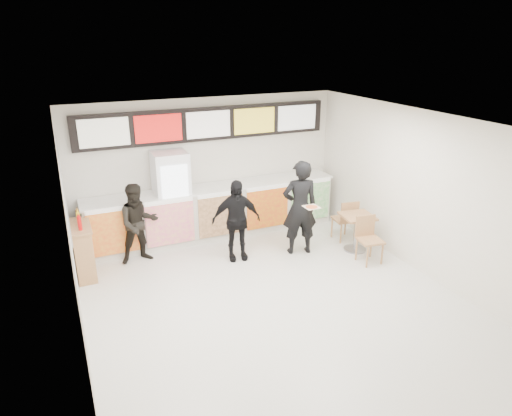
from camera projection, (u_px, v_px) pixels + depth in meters
floor at (277, 305)px, 7.62m from camera, size 7.00×7.00×0.00m
ceiling at (281, 125)px, 6.55m from camera, size 7.00×7.00×0.00m
wall_back at (208, 166)px, 10.07m from camera, size 6.00×0.00×6.00m
wall_left at (73, 258)px, 5.95m from camera, size 0.00×7.00×7.00m
wall_right at (428, 196)px, 8.22m from camera, size 0.00×7.00×7.00m
service_counter at (215, 211)px, 10.06m from camera, size 5.56×0.77×1.14m
menu_board at (208, 124)px, 9.66m from camera, size 5.50×0.14×0.70m
drinks_fridge at (172, 199)px, 9.56m from camera, size 0.70×0.67×2.00m
mirror_panel at (63, 186)px, 7.96m from camera, size 0.01×2.00×1.50m
customer_main at (300, 208)px, 9.12m from camera, size 0.80×0.62×1.95m
customer_left at (139, 223)px, 8.83m from camera, size 0.81×0.65×1.60m
customer_mid at (236, 220)px, 8.92m from camera, size 1.01×0.55×1.64m
pizza_slice at (312, 207)px, 8.68m from camera, size 0.36×0.36×0.02m
cafe_table at (357, 226)px, 9.37m from camera, size 0.70×1.63×0.93m
condiment_ledge at (83, 250)px, 8.38m from camera, size 0.37×0.90×1.20m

